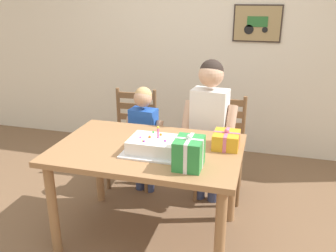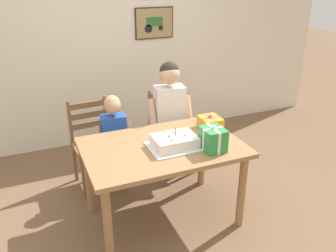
# 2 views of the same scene
# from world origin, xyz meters

# --- Properties ---
(ground_plane) EXTENTS (20.00, 20.00, 0.00)m
(ground_plane) POSITION_xyz_m (0.00, 0.00, 0.00)
(ground_plane) COLOR brown
(back_wall) EXTENTS (6.40, 0.11, 2.60)m
(back_wall) POSITION_xyz_m (0.00, 1.89, 1.30)
(back_wall) COLOR silver
(back_wall) RESTS_ON ground
(dining_table) EXTENTS (1.35, 0.90, 0.75)m
(dining_table) POSITION_xyz_m (0.00, 0.00, 0.65)
(dining_table) COLOR #9E7047
(dining_table) RESTS_ON ground
(birthday_cake) EXTENTS (0.44, 0.34, 0.19)m
(birthday_cake) POSITION_xyz_m (0.08, -0.07, 0.80)
(birthday_cake) COLOR silver
(birthday_cake) RESTS_ON dining_table
(gift_box_red_large) EXTENTS (0.18, 0.22, 0.23)m
(gift_box_red_large) POSITION_xyz_m (0.36, -0.23, 0.85)
(gift_box_red_large) COLOR #2D8E42
(gift_box_red_large) RESTS_ON dining_table
(gift_box_beside_cake) EXTENTS (0.19, 0.22, 0.15)m
(gift_box_beside_cake) POSITION_xyz_m (0.55, 0.15, 0.81)
(gift_box_beside_cake) COLOR gold
(gift_box_beside_cake) RESTS_ON dining_table
(chair_left) EXTENTS (0.45, 0.45, 0.92)m
(chair_left) POSITION_xyz_m (-0.44, 0.82, 0.47)
(chair_left) COLOR brown
(chair_left) RESTS_ON ground
(chair_right) EXTENTS (0.43, 0.43, 0.92)m
(chair_right) POSITION_xyz_m (0.43, 0.82, 0.47)
(chair_right) COLOR brown
(chair_right) RESTS_ON ground
(child_older) EXTENTS (0.49, 0.29, 1.30)m
(child_older) POSITION_xyz_m (0.34, 0.64, 0.79)
(child_older) COLOR #38426B
(child_older) RESTS_ON ground
(child_younger) EXTENTS (0.39, 0.23, 1.03)m
(child_younger) POSITION_xyz_m (-0.26, 0.65, 0.62)
(child_younger) COLOR #38426B
(child_younger) RESTS_ON ground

